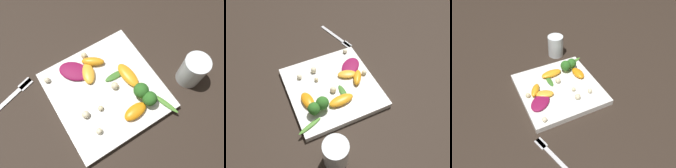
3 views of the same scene
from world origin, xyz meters
The scene contains 19 objects.
ground_plane centered at (0.00, 0.00, 0.00)m, with size 2.40×2.40×0.00m, color #2D231C.
plate centered at (0.00, 0.00, 0.01)m, with size 0.26×0.26×0.02m.
drinking_glass centered at (-0.21, 0.08, 0.04)m, with size 0.06×0.06×0.09m.
fork centered at (0.21, -0.12, 0.00)m, with size 0.16×0.06×0.01m.
radicchio_leaf_0 centered at (0.04, -0.08, 0.03)m, with size 0.09×0.09×0.01m.
orange_segment_0 centered at (0.02, -0.06, 0.03)m, with size 0.05×0.07×0.01m.
orange_segment_1 centered at (-0.01, -0.08, 0.03)m, with size 0.06×0.05×0.02m.
orange_segment_2 centered at (-0.07, 0.00, 0.03)m, with size 0.04×0.08×0.02m.
orange_segment_3 centered at (-0.03, 0.09, 0.03)m, with size 0.06×0.04×0.02m.
broccoli_floret_0 centered at (-0.07, 0.08, 0.04)m, with size 0.04×0.04×0.04m.
broccoli_floret_1 centered at (-0.06, 0.06, 0.05)m, with size 0.04×0.04×0.05m.
arugula_sprig_0 centered at (-0.10, 0.11, 0.02)m, with size 0.04×0.07×0.01m.
arugula_sprig_1 centered at (-0.04, -0.02, 0.02)m, with size 0.06×0.02×0.01m.
macadamia_nut_0 centered at (0.07, 0.08, 0.03)m, with size 0.02×0.02×0.02m.
macadamia_nut_1 centered at (0.04, 0.04, 0.03)m, with size 0.01×0.01×0.01m.
macadamia_nut_2 centered at (0.08, 0.03, 0.03)m, with size 0.02×0.02×0.02m.
macadamia_nut_3 centered at (0.11, -0.10, 0.03)m, with size 0.01×0.01×0.01m.
macadamia_nut_4 centered at (-0.02, 0.01, 0.03)m, with size 0.02×0.02×0.02m.
macadamia_nut_5 centered at (0.00, -0.11, 0.03)m, with size 0.02×0.02×0.02m.
Camera 2 is at (-0.38, 0.15, 0.55)m, focal length 35.00 mm.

